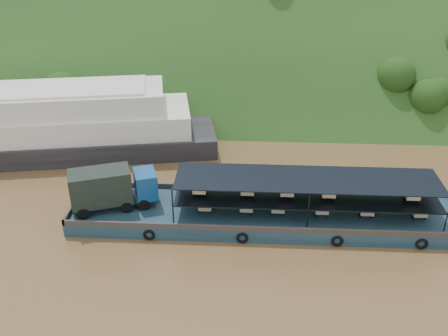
{
  "coord_description": "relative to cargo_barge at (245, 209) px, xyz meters",
  "views": [
    {
      "loc": [
        0.36,
        -39.33,
        25.63
      ],
      "look_at": [
        -2.0,
        3.0,
        3.2
      ],
      "focal_mm": 40.0,
      "sensor_mm": 36.0,
      "label": 1
    }
  ],
  "objects": [
    {
      "name": "hillside",
      "position": [
        -0.16,
        37.16,
        -1.26
      ],
      "size": [
        140.0,
        39.6,
        39.6
      ],
      "primitive_type": "cube",
      "rotation": [
        0.79,
        0.0,
        0.0
      ],
      "color": "#183513",
      "rests_on": "ground"
    },
    {
      "name": "passenger_ferry",
      "position": [
        -23.03,
        13.34,
        2.1
      ],
      "size": [
        39.43,
        16.33,
        7.76
      ],
      "rotation": [
        0.0,
        0.0,
        0.18
      ],
      "color": "black",
      "rests_on": "ground"
    },
    {
      "name": "cargo_barge",
      "position": [
        0.0,
        0.0,
        0.0
      ],
      "size": [
        35.12,
        7.18,
        5.05
      ],
      "color": "#122C3F",
      "rests_on": "ground"
    },
    {
      "name": "ground",
      "position": [
        -0.16,
        1.16,
        -1.26
      ],
      "size": [
        160.0,
        160.0,
        0.0
      ],
      "primitive_type": "plane",
      "color": "brown",
      "rests_on": "ground"
    }
  ]
}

